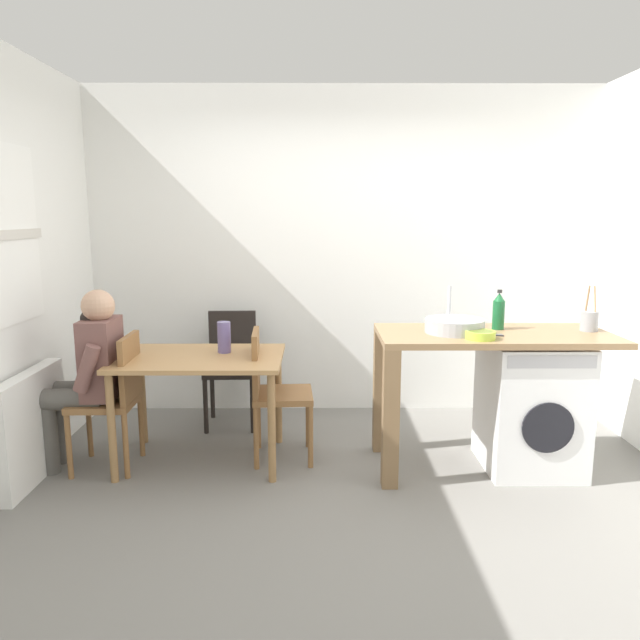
{
  "coord_description": "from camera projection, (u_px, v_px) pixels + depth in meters",
  "views": [
    {
      "loc": [
        -0.22,
        -3.27,
        1.68
      ],
      "look_at": [
        -0.2,
        0.45,
        1.01
      ],
      "focal_mm": 33.27,
      "sensor_mm": 36.0,
      "label": 1
    }
  ],
  "objects": [
    {
      "name": "sink_basin",
      "position": [
        455.0,
        326.0,
        3.82
      ],
      "size": [
        0.38,
        0.38,
        0.09
      ],
      "primitive_type": "cylinder",
      "color": "#9EA0A5",
      "rests_on": "kitchen_counter"
    },
    {
      "name": "seated_person",
      "position": [
        89.0,
        370.0,
        3.87
      ],
      "size": [
        0.5,
        0.51,
        1.2
      ],
      "rotation": [
        0.0,
        0.0,
        1.59
      ],
      "color": "#595651",
      "rests_on": "ground_plane"
    },
    {
      "name": "bottle_tall_green",
      "position": [
        499.0,
        311.0,
        3.92
      ],
      "size": [
        0.08,
        0.08,
        0.26
      ],
      "color": "#19592D",
      "rests_on": "kitchen_counter"
    },
    {
      "name": "mixing_bowl",
      "position": [
        480.0,
        334.0,
        3.62
      ],
      "size": [
        0.18,
        0.18,
        0.05
      ],
      "color": "#A8C63D",
      "rests_on": "kitchen_counter"
    },
    {
      "name": "kitchen_counter",
      "position": [
        461.0,
        356.0,
        3.85
      ],
      "size": [
        1.5,
        0.68,
        0.92
      ],
      "color": "olive",
      "rests_on": "ground_plane"
    },
    {
      "name": "chair_opposite",
      "position": [
        272.0,
        387.0,
        4.05
      ],
      "size": [
        0.42,
        0.42,
        0.9
      ],
      "rotation": [
        0.0,
        0.0,
        -1.51
      ],
      "color": "olive",
      "rests_on": "ground_plane"
    },
    {
      "name": "dining_table",
      "position": [
        200.0,
        370.0,
        3.97
      ],
      "size": [
        1.1,
        0.76,
        0.74
      ],
      "color": "tan",
      "rests_on": "ground_plane"
    },
    {
      "name": "vase",
      "position": [
        224.0,
        337.0,
        4.04
      ],
      "size": [
        0.09,
        0.09,
        0.21
      ],
      "primitive_type": "cylinder",
      "color": "slate",
      "rests_on": "dining_table"
    },
    {
      "name": "radiator",
      "position": [
        31.0,
        427.0,
        3.73
      ],
      "size": [
        0.1,
        0.8,
        0.7
      ],
      "primitive_type": "cube",
      "color": "white",
      "rests_on": "ground_plane"
    },
    {
      "name": "wall_back",
      "position": [
        343.0,
        253.0,
        5.0
      ],
      "size": [
        4.6,
        0.1,
        2.7
      ],
      "primitive_type": "cube",
      "color": "white",
      "rests_on": "ground_plane"
    },
    {
      "name": "chair_spare_by_wall",
      "position": [
        232.0,
        361.0,
        4.76
      ],
      "size": [
        0.41,
        0.41,
        0.9
      ],
      "rotation": [
        0.0,
        0.0,
        3.17
      ],
      "color": "black",
      "rests_on": "ground_plane"
    },
    {
      "name": "ground_plane",
      "position": [
        354.0,
        501.0,
        3.51
      ],
      "size": [
        5.46,
        5.46,
        0.0
      ],
      "primitive_type": "plane",
      "color": "slate"
    },
    {
      "name": "scissors",
      "position": [
        492.0,
        335.0,
        3.73
      ],
      "size": [
        0.15,
        0.06,
        0.01
      ],
      "color": "#B2B2B7",
      "rests_on": "kitchen_counter"
    },
    {
      "name": "tap",
      "position": [
        449.0,
        307.0,
        3.98
      ],
      "size": [
        0.02,
        0.02,
        0.28
      ],
      "primitive_type": "cylinder",
      "color": "#B2B2B7",
      "rests_on": "kitchen_counter"
    },
    {
      "name": "utensil_crock",
      "position": [
        589.0,
        320.0,
        3.86
      ],
      "size": [
        0.11,
        0.11,
        0.3
      ],
      "color": "gray",
      "rests_on": "kitchen_counter"
    },
    {
      "name": "chair_person_seat",
      "position": [
        115.0,
        394.0,
        3.9
      ],
      "size": [
        0.41,
        0.41,
        0.9
      ],
      "rotation": [
        0.0,
        0.0,
        1.59
      ],
      "color": "olive",
      "rests_on": "ground_plane"
    },
    {
      "name": "washing_machine",
      "position": [
        531.0,
        405.0,
        3.91
      ],
      "size": [
        0.6,
        0.61,
        0.86
      ],
      "color": "white",
      "rests_on": "ground_plane"
    }
  ]
}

